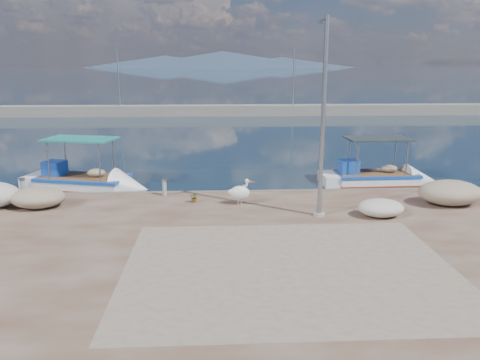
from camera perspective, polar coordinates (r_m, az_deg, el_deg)
The scene contains 15 objects.
ground at distance 15.91m, azimuth 0.69°, elevation -7.89°, with size 1400.00×1400.00×0.00m, color #162635.
quay at distance 10.47m, azimuth 2.84°, elevation -18.94°, with size 44.00×22.00×0.50m, color #503422.
quay_patch at distance 13.08m, azimuth 5.98°, elevation -10.63°, with size 9.00×7.00×0.01m, color gray.
breakwater at distance 55.00m, azimuth -1.91°, elevation 8.48°, with size 120.00×2.20×7.50m.
mountains at distance 664.76m, azimuth -2.49°, elevation 14.36°, with size 370.00×280.00×22.00m.
boat_left at distance 24.16m, azimuth -18.65°, elevation -0.39°, with size 6.27×3.34×2.87m.
boat_right at distance 24.74m, azimuth 16.03°, elevation 0.10°, with size 5.72×2.05×2.73m.
pelican at distance 18.44m, azimuth 0.01°, elevation -1.53°, with size 1.06×0.50×1.04m.
lamp_post at distance 16.79m, azimuth 10.03°, elevation 6.49°, with size 0.44×0.96×7.00m.
bollard_near at distance 19.96m, azimuth -9.19°, elevation -0.82°, with size 0.23×0.23×0.71m.
bollard_far at distance 21.55m, azimuth -24.98°, elevation -0.74°, with size 0.26×0.26×0.80m.
potted_plant at distance 18.91m, azimuth -5.57°, elevation -2.10°, with size 0.37×0.32×0.41m, color #33722D.
net_pile_c at distance 20.21m, azimuth 24.23°, elevation -1.41°, with size 2.48×1.77×0.98m, color tan.
net_pile_b at distance 19.72m, azimuth -23.43°, elevation -1.96°, with size 2.04×1.59×0.80m, color tan.
net_pile_d at distance 17.84m, azimuth 16.76°, elevation -3.27°, with size 1.70×1.27×0.64m, color beige.
Camera 1 is at (-0.93, -14.73, 5.95)m, focal length 35.00 mm.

